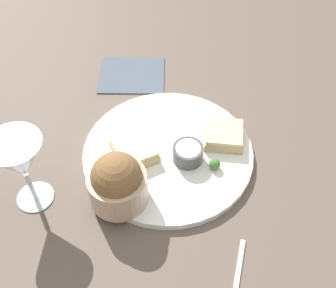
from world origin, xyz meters
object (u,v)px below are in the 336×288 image
at_px(wine_glass, 20,161).
at_px(napkin, 132,74).
at_px(salad_bowl, 117,182).
at_px(cheese_toast_near, 134,149).
at_px(sauce_ramekin, 188,153).
at_px(cheese_toast_far, 224,135).

xyz_separation_m(wine_glass, napkin, (0.31, -0.20, -0.10)).
bearing_deg(napkin, wine_glass, 147.48).
bearing_deg(napkin, salad_bowl, 172.02).
bearing_deg(salad_bowl, wine_glass, 78.72).
distance_m(cheese_toast_near, napkin, 0.24).
height_order(salad_bowl, napkin, salad_bowl).
height_order(cheese_toast_near, napkin, cheese_toast_near).
xyz_separation_m(salad_bowl, wine_glass, (0.03, 0.15, 0.04)).
relative_size(sauce_ramekin, wine_glass, 0.38).
bearing_deg(sauce_ramekin, cheese_toast_far, -63.76).
xyz_separation_m(sauce_ramekin, napkin, (0.27, 0.08, -0.03)).
distance_m(wine_glass, napkin, 0.38).
xyz_separation_m(salad_bowl, napkin, (0.34, -0.05, -0.06)).
relative_size(sauce_ramekin, cheese_toast_near, 0.57).
xyz_separation_m(cheese_toast_near, wine_glass, (-0.07, 0.18, 0.08)).
bearing_deg(salad_bowl, sauce_ramekin, -62.31).
bearing_deg(cheese_toast_far, sauce_ramekin, 116.24).
bearing_deg(sauce_ramekin, napkin, 17.41).
distance_m(salad_bowl, cheese_toast_far, 0.24).
bearing_deg(sauce_ramekin, salad_bowl, 117.69).
bearing_deg(sauce_ramekin, cheese_toast_near, 74.75).
distance_m(sauce_ramekin, cheese_toast_far, 0.09).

